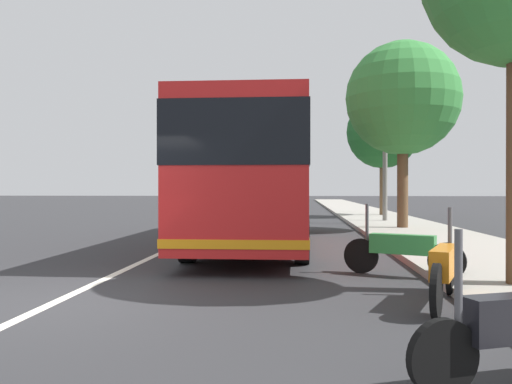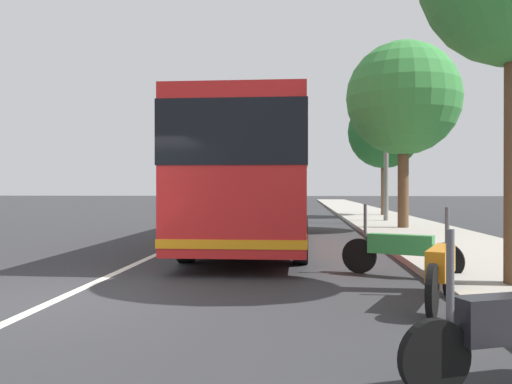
{
  "view_description": "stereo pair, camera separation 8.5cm",
  "coord_description": "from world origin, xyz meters",
  "views": [
    {
      "loc": [
        -7.09,
        -3.29,
        1.54
      ],
      "look_at": [
        9.44,
        -1.98,
        1.44
      ],
      "focal_mm": 37.48,
      "sensor_mm": 36.0,
      "label": 1
    },
    {
      "loc": [
        -7.08,
        -3.38,
        1.54
      ],
      "look_at": [
        9.44,
        -1.98,
        1.44
      ],
      "focal_mm": 37.48,
      "sensor_mm": 36.0,
      "label": 2
    }
  ],
  "objects": [
    {
      "name": "motorcycle_by_tree",
      "position": [
        0.13,
        -5.22,
        0.49
      ],
      "size": [
        2.11,
        0.89,
        1.28
      ],
      "rotation": [
        0.0,
        0.0,
        -0.37
      ],
      "color": "black",
      "rests_on": "ground"
    },
    {
      "name": "motorcycle_far_end",
      "position": [
        2.46,
        -5.11,
        0.47
      ],
      "size": [
        0.99,
        1.97,
        1.27
      ],
      "rotation": [
        0.0,
        0.0,
        1.13
      ],
      "color": "black",
      "rests_on": "ground"
    },
    {
      "name": "roadside_tree_far_block",
      "position": [
        22.26,
        -7.85,
        4.6
      ],
      "size": [
        3.91,
        3.91,
        6.57
      ],
      "color": "brown",
      "rests_on": "ground"
    },
    {
      "name": "car_behind_bus",
      "position": [
        39.53,
        -2.82,
        0.68
      ],
      "size": [
        4.28,
        1.96,
        1.44
      ],
      "rotation": [
        0.0,
        0.0,
        0.03
      ],
      "color": "gray",
      "rests_on": "ground"
    },
    {
      "name": "utility_pole",
      "position": [
        17.01,
        -7.13,
        3.23
      ],
      "size": [
        0.21,
        0.21,
        6.46
      ],
      "primitive_type": "cylinder",
      "color": "slate",
      "rests_on": "ground"
    },
    {
      "name": "car_ahead_same_lane",
      "position": [
        35.07,
        2.53,
        0.7
      ],
      "size": [
        4.3,
        2.01,
        1.5
      ],
      "rotation": [
        0.0,
        0.0,
        3.2
      ],
      "color": "red",
      "rests_on": "ground"
    },
    {
      "name": "lane_divider_line",
      "position": [
        10.0,
        0.0,
        0.0
      ],
      "size": [
        110.0,
        0.16,
        0.01
      ],
      "primitive_type": "cube",
      "color": "silver",
      "rests_on": "ground"
    },
    {
      "name": "coach_bus",
      "position": [
        7.52,
        -2.19,
        1.98
      ],
      "size": [
        11.35,
        2.69,
        3.38
      ],
      "rotation": [
        0.0,
        0.0,
        -0.0
      ],
      "color": "red",
      "rests_on": "ground"
    },
    {
      "name": "ground_plane",
      "position": [
        0.0,
        0.0,
        0.0
      ],
      "size": [
        220.0,
        220.0,
        0.0
      ],
      "primitive_type": "plane",
      "color": "#2D2D30"
    },
    {
      "name": "sidewalk_curb",
      "position": [
        10.0,
        -7.27,
        0.07
      ],
      "size": [
        110.0,
        3.6,
        0.14
      ],
      "primitive_type": "cube",
      "color": "#9E998E",
      "rests_on": "ground"
    },
    {
      "name": "car_side_street",
      "position": [
        43.02,
        1.79,
        0.71
      ],
      "size": [
        4.4,
        1.95,
        1.53
      ],
      "rotation": [
        0.0,
        0.0,
        3.11
      ],
      "color": "red",
      "rests_on": "ground"
    },
    {
      "name": "roadside_tree_mid_block",
      "position": [
        12.7,
        -7.07,
        4.82
      ],
      "size": [
        4.13,
        4.13,
        6.9
      ],
      "color": "brown",
      "rests_on": "ground"
    },
    {
      "name": "car_far_distant",
      "position": [
        52.47,
        -2.83,
        0.72
      ],
      "size": [
        4.09,
        2.13,
        1.48
      ],
      "rotation": [
        0.0,
        0.0,
        -0.07
      ],
      "color": "#2D7238",
      "rests_on": "ground"
    }
  ]
}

